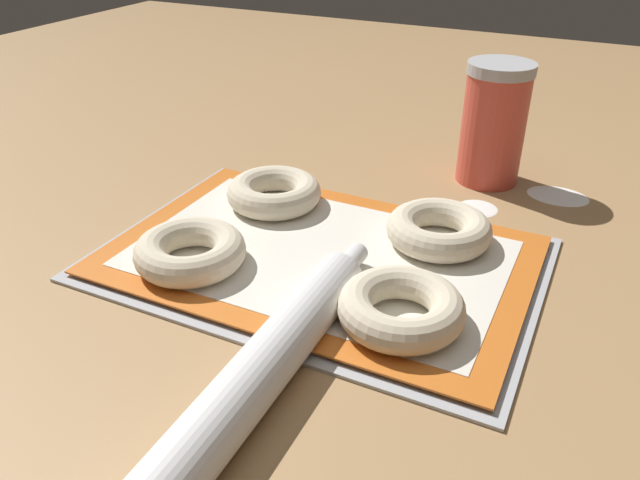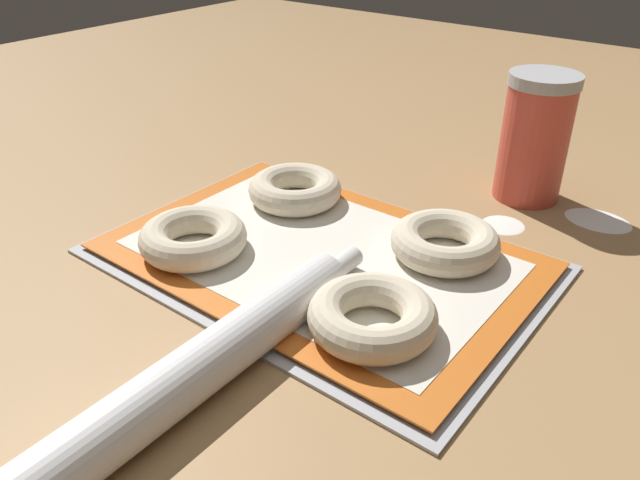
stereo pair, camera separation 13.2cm
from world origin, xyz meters
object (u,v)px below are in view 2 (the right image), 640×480
Objects in this scene: bagel_front_left at (193,237)px; flour_canister at (535,138)px; rolling_pin at (193,373)px; bagel_back_right at (445,242)px; baking_tray at (320,258)px; bagel_back_left at (295,189)px; bagel_front_right at (372,316)px.

bagel_front_left is 0.72× the size of flour_canister.
flour_canister is 0.36× the size of rolling_pin.
rolling_pin reaches higher than bagel_back_right.
bagel_back_right is (0.12, 0.09, 0.03)m from baking_tray.
flour_canister reaches higher than bagel_back_left.
rolling_pin is (-0.07, -0.33, -0.00)m from bagel_back_right.
bagel_front_right and bagel_back_left have the same top height.
bagel_back_right is 0.72× the size of flour_canister.
bagel_back_right is at bearing 36.30° from baking_tray.
flour_canister reaches higher than bagel_front_left.
rolling_pin reaches higher than bagel_front_right.
bagel_front_left is 0.48m from flour_canister.
flour_canister is (-0.01, 0.41, 0.06)m from bagel_front_right.
flour_canister reaches higher than rolling_pin.
bagel_front_right is 0.41m from flour_canister.
bagel_front_left and bagel_front_right have the same top height.
bagel_front_left is at bearing -121.04° from flour_canister.
baking_tray is 4.00× the size of bagel_front_right.
bagel_front_right is at bearing -85.74° from bagel_back_right.
flour_canister reaches higher than bagel_front_right.
bagel_back_left is at bearing 86.98° from bagel_front_left.
bagel_front_left is at bearing -93.02° from bagel_back_left.
bagel_front_right is 0.26× the size of rolling_pin.
bagel_back_left is at bearing -135.55° from flour_canister.
flour_canister is at bearing 68.90° from baking_tray.
flour_canister is (0.01, 0.24, 0.06)m from bagel_back_right.
bagel_front_left is at bearing -144.02° from bagel_back_right.
bagel_front_left is at bearing 137.74° from rolling_pin.
baking_tray is at bearing -143.70° from bagel_back_right.
bagel_back_right reaches higher than baking_tray.
rolling_pin is (-0.07, -0.57, -0.06)m from flour_canister.
baking_tray is at bearing 101.72° from rolling_pin.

